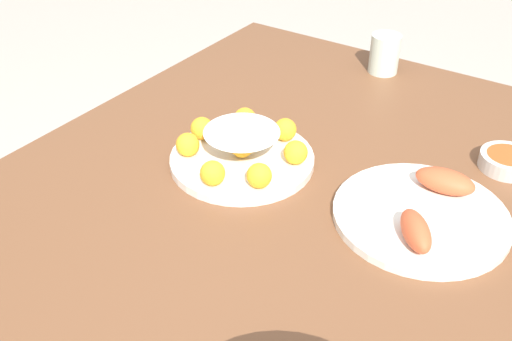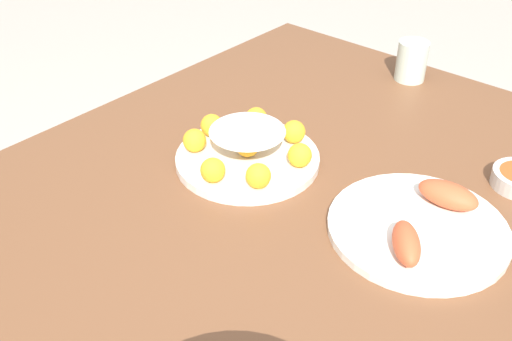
{
  "view_description": "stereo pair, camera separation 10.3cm",
  "coord_description": "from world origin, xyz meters",
  "px_view_note": "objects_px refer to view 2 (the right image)",
  "views": [
    {
      "loc": [
        0.65,
        0.41,
        1.41
      ],
      "look_at": [
        -0.05,
        -0.07,
        0.82
      ],
      "focal_mm": 42.0,
      "sensor_mm": 36.0,
      "label": 1
    },
    {
      "loc": [
        0.59,
        0.49,
        1.41
      ],
      "look_at": [
        -0.05,
        -0.07,
        0.82
      ],
      "focal_mm": 42.0,
      "sensor_mm": 36.0,
      "label": 2
    }
  ],
  "objects_px": {
    "cake_plate": "(247,150)",
    "cup_near": "(412,61)",
    "dining_table": "(265,260)",
    "seafood_platter": "(421,225)"
  },
  "relations": [
    {
      "from": "cake_plate",
      "to": "cup_near",
      "type": "distance_m",
      "value": 0.52
    },
    {
      "from": "cup_near",
      "to": "seafood_platter",
      "type": "bearing_deg",
      "value": 30.82
    },
    {
      "from": "cake_plate",
      "to": "seafood_platter",
      "type": "height_order",
      "value": "cake_plate"
    },
    {
      "from": "dining_table",
      "to": "cup_near",
      "type": "distance_m",
      "value": 0.64
    },
    {
      "from": "dining_table",
      "to": "seafood_platter",
      "type": "distance_m",
      "value": 0.27
    },
    {
      "from": "cake_plate",
      "to": "cup_near",
      "type": "xyz_separation_m",
      "value": [
        -0.51,
        0.05,
        0.02
      ]
    },
    {
      "from": "dining_table",
      "to": "seafood_platter",
      "type": "relative_size",
      "value": 4.99
    },
    {
      "from": "dining_table",
      "to": "cake_plate",
      "type": "bearing_deg",
      "value": -128.49
    },
    {
      "from": "seafood_platter",
      "to": "cup_near",
      "type": "height_order",
      "value": "cup_near"
    },
    {
      "from": "seafood_platter",
      "to": "cup_near",
      "type": "relative_size",
      "value": 3.1
    }
  ]
}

